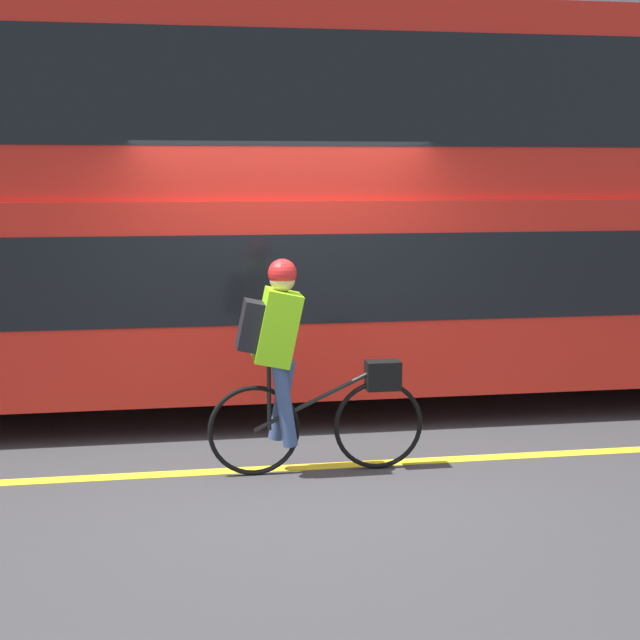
# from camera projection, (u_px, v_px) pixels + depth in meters

# --- Properties ---
(ground_plane) EXTENTS (80.00, 80.00, 0.00)m
(ground_plane) POSITION_uv_depth(u_px,v_px,m) (303.00, 479.00, 6.61)
(ground_plane) COLOR #38383A
(road_center_line) EXTENTS (50.00, 0.14, 0.01)m
(road_center_line) POSITION_uv_depth(u_px,v_px,m) (299.00, 467.00, 6.86)
(road_center_line) COLOR yellow
(road_center_line) RESTS_ON ground_plane
(sidewalk_curb) EXTENTS (60.00, 1.69, 0.12)m
(sidewalk_curb) POSITION_uv_depth(u_px,v_px,m) (247.00, 339.00, 11.76)
(sidewalk_curb) COLOR #A8A399
(sidewalk_curb) RESTS_ON ground_plane
(building_facade) EXTENTS (60.00, 0.30, 7.06)m
(building_facade) POSITION_uv_depth(u_px,v_px,m) (238.00, 77.00, 12.16)
(building_facade) COLOR #9E9EA3
(building_facade) RESTS_ON ground_plane
(bus) EXTENTS (9.69, 2.60, 3.68)m
(bus) POSITION_uv_depth(u_px,v_px,m) (335.00, 194.00, 8.68)
(bus) COLOR black
(bus) RESTS_ON ground_plane
(cyclist_on_bike) EXTENTS (1.64, 0.32, 1.63)m
(cyclist_on_bike) POSITION_uv_depth(u_px,v_px,m) (294.00, 360.00, 6.60)
(cyclist_on_bike) COLOR black
(cyclist_on_bike) RESTS_ON ground_plane
(trash_bin) EXTENTS (0.51, 0.51, 0.96)m
(trash_bin) POSITION_uv_depth(u_px,v_px,m) (503.00, 294.00, 12.13)
(trash_bin) COLOR #262628
(trash_bin) RESTS_ON sidewalk_curb
(street_sign_post) EXTENTS (0.36, 0.09, 2.65)m
(street_sign_post) POSITION_uv_depth(u_px,v_px,m) (604.00, 220.00, 12.18)
(street_sign_post) COLOR #59595B
(street_sign_post) RESTS_ON sidewalk_curb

